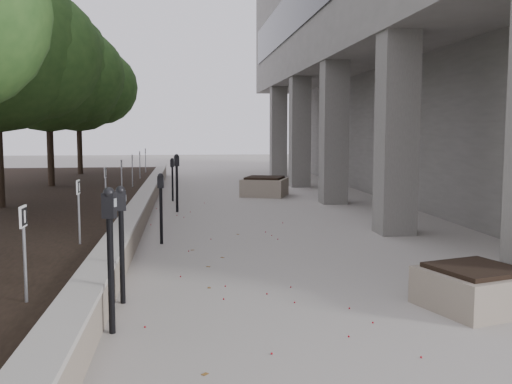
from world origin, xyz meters
TOP-DOWN VIEW (x-y plane):
  - ground at (0.00, 0.00)m, footprint 90.00×90.00m
  - retaining_wall at (-1.82, 9.00)m, footprint 0.39×26.00m
  - crabapple_tree_4 at (-4.80, 13.00)m, footprint 4.60×4.00m
  - crabapple_tree_5 at (-4.80, 18.00)m, footprint 4.60×4.00m
  - parking_sign_2 at (-2.35, 0.50)m, footprint 0.04×0.22m
  - parking_sign_3 at (-2.35, 3.50)m, footprint 0.04×0.22m
  - parking_sign_4 at (-2.35, 6.50)m, footprint 0.04×0.22m
  - parking_sign_5 at (-2.35, 9.50)m, footprint 0.04×0.22m
  - parking_sign_6 at (-2.35, 12.50)m, footprint 0.04×0.22m
  - parking_sign_7 at (-2.35, 15.50)m, footprint 0.04×0.22m
  - parking_sign_8 at (-2.35, 18.50)m, footprint 0.04×0.22m
  - parking_meter_1 at (-1.55, 1.72)m, footprint 0.15×0.12m
  - parking_meter_2 at (-1.55, 0.65)m, footprint 0.17×0.15m
  - parking_meter_3 at (-1.23, 5.44)m, footprint 0.14×0.10m
  - parking_meter_4 at (-1.00, 9.69)m, footprint 0.17×0.13m
  - parking_meter_5 at (-1.16, 12.03)m, footprint 0.14×0.12m
  - planter_front at (2.57, 1.00)m, footprint 1.35×1.35m
  - planter_back at (1.71, 13.10)m, footprint 1.69×1.69m
  - berry_scatter at (-0.10, 5.00)m, footprint 3.30×14.10m

SIDE VIEW (x-z plane):
  - ground at x=0.00m, z-range 0.00..0.00m
  - berry_scatter at x=-0.10m, z-range 0.00..0.02m
  - retaining_wall at x=-1.82m, z-range 0.00..0.50m
  - planter_front at x=2.57m, z-range 0.00..0.50m
  - planter_back at x=1.71m, z-range 0.00..0.61m
  - parking_meter_5 at x=-1.16m, z-range 0.00..1.27m
  - parking_meter_3 at x=-1.23m, z-range 0.00..1.31m
  - parking_meter_1 at x=-1.55m, z-range 0.00..1.43m
  - parking_meter_4 at x=-1.00m, z-range 0.00..1.48m
  - parking_meter_2 at x=-1.55m, z-range 0.00..1.51m
  - parking_sign_2 at x=-2.35m, z-range 0.40..1.36m
  - parking_sign_3 at x=-2.35m, z-range 0.40..1.36m
  - parking_sign_4 at x=-2.35m, z-range 0.40..1.36m
  - parking_sign_5 at x=-2.35m, z-range 0.40..1.36m
  - parking_sign_6 at x=-2.35m, z-range 0.40..1.36m
  - parking_sign_7 at x=-2.35m, z-range 0.40..1.36m
  - parking_sign_8 at x=-2.35m, z-range 0.40..1.36m
  - crabapple_tree_4 at x=-4.80m, z-range 0.40..5.84m
  - crabapple_tree_5 at x=-4.80m, z-range 0.40..5.84m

